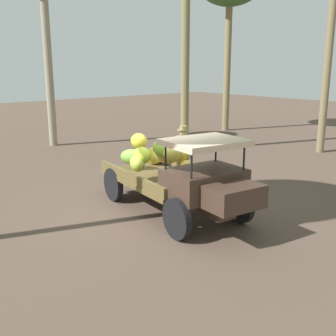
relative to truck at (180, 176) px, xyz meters
name	(u,v)px	position (x,y,z in m)	size (l,w,h in m)	color
ground_plane	(163,207)	(-0.63, 0.02, -0.91)	(60.00, 60.00, 0.00)	brown
truck	(180,176)	(0.00, 0.00, 0.00)	(4.59, 2.21, 1.85)	#402D23
farmer	(183,153)	(-1.51, 1.44, 0.07)	(0.52, 0.48, 1.71)	#515C71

